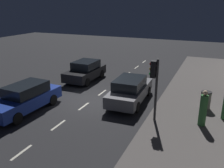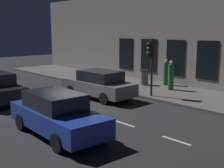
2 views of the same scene
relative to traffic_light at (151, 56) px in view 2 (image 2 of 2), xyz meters
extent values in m
plane|color=#28282B|center=(-4.29, 1.32, -2.43)|extent=(60.00, 60.00, 0.00)
cube|color=#5B5654|center=(1.96, 1.32, -2.35)|extent=(4.50, 32.00, 0.15)
cube|color=gray|center=(4.51, 1.32, 0.90)|extent=(0.60, 32.00, 6.65)
cube|color=black|center=(4.18, -1.06, -0.46)|extent=(0.04, 1.50, 2.44)
cube|color=black|center=(4.18, 1.32, -0.46)|extent=(0.04, 1.50, 2.44)
cube|color=black|center=(4.18, 3.70, -0.46)|extent=(0.04, 1.50, 2.44)
cube|color=black|center=(4.18, 6.09, -0.46)|extent=(0.04, 1.50, 2.44)
cube|color=beige|center=(-4.29, -4.88, -2.42)|extent=(0.12, 1.20, 0.01)
cube|color=beige|center=(-4.29, -2.28, -2.42)|extent=(0.12, 1.20, 0.01)
cube|color=beige|center=(-4.29, 0.32, -2.42)|extent=(0.12, 1.20, 0.01)
cube|color=beige|center=(-4.29, 2.92, -2.42)|extent=(0.12, 1.20, 0.01)
cube|color=beige|center=(-4.29, 5.52, -2.42)|extent=(0.12, 1.20, 0.01)
cube|color=beige|center=(-4.29, 8.12, -2.42)|extent=(0.12, 1.20, 0.01)
cylinder|color=#2D2D30|center=(0.13, 0.00, -0.67)|extent=(0.13, 0.13, 3.22)
cube|color=black|center=(-0.06, 0.00, 0.42)|extent=(0.26, 0.32, 0.84)
sphere|color=red|center=(-0.20, 0.00, 0.67)|extent=(0.15, 0.15, 0.15)
sphere|color=gold|center=(-0.20, 0.00, 0.42)|extent=(0.15, 0.15, 0.15)
sphere|color=green|center=(-0.20, 0.00, 0.17)|extent=(0.15, 0.15, 0.15)
cube|color=slate|center=(-1.98, 2.18, -1.80)|extent=(1.96, 4.63, 0.70)
cube|color=black|center=(-1.97, 1.99, -1.15)|extent=(1.66, 2.43, 0.60)
cylinder|color=black|center=(-2.87, 3.56, -2.11)|extent=(0.24, 0.65, 0.64)
cylinder|color=black|center=(-1.20, 3.62, -2.11)|extent=(0.24, 0.65, 0.64)
cylinder|color=black|center=(-2.76, 0.73, -2.11)|extent=(0.24, 0.65, 0.64)
cylinder|color=black|center=(-1.09, 0.79, -2.11)|extent=(0.24, 0.65, 0.64)
cube|color=#1E389E|center=(-7.03, -1.57, -1.80)|extent=(1.92, 4.62, 0.70)
cube|color=black|center=(-7.02, -1.39, -1.15)|extent=(1.62, 2.43, 0.60)
cylinder|color=black|center=(-6.29, -3.01, -2.11)|extent=(0.25, 0.65, 0.64)
cylinder|color=black|center=(-7.90, -2.94, -2.11)|extent=(0.25, 0.65, 0.64)
cylinder|color=black|center=(-6.17, -0.19, -2.11)|extent=(0.25, 0.65, 0.64)
cylinder|color=black|center=(-7.77, -0.12, -2.11)|extent=(0.25, 0.65, 0.64)
cylinder|color=black|center=(-5.92, 3.67, -2.11)|extent=(0.22, 0.64, 0.64)
cylinder|color=black|center=(-5.91, 6.17, -2.11)|extent=(0.22, 0.64, 0.64)
cylinder|color=#336B38|center=(3.49, 1.56, -1.51)|extent=(0.45, 0.45, 1.53)
sphere|color=beige|center=(3.49, 1.56, -0.64)|extent=(0.21, 0.21, 0.21)
cube|color=beige|center=(3.39, 1.54, -0.64)|extent=(0.05, 0.07, 0.06)
cylinder|color=#336B38|center=(2.42, 0.35, -1.48)|extent=(0.51, 0.51, 1.58)
sphere|color=beige|center=(2.42, 0.35, -0.57)|extent=(0.24, 0.24, 0.24)
cube|color=beige|center=(2.35, 0.26, -0.57)|extent=(0.08, 0.08, 0.07)
cylinder|color=slate|center=(2.45, 2.59, -1.80)|extent=(0.56, 0.56, 0.96)
cylinder|color=black|center=(2.45, 2.59, -1.29)|extent=(0.59, 0.59, 0.06)
camera|label=1|loc=(2.61, -11.30, 3.45)|focal=38.66mm
camera|label=2|loc=(-12.64, -10.66, 1.39)|focal=47.62mm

